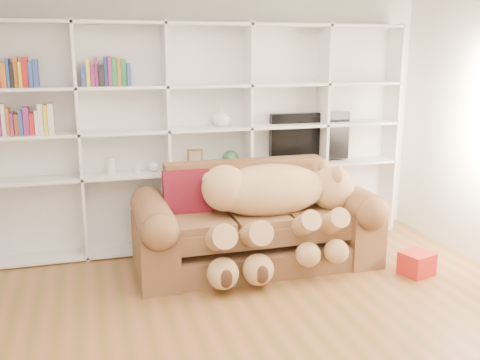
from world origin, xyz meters
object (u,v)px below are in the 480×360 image
object	(u,v)px
gift_box	(417,264)
sofa	(255,227)
tv	(310,138)
teddy_bear	(274,202)

from	to	relation	value
gift_box	sofa	bearing A→B (deg)	152.96
gift_box	tv	size ratio (longest dim) A/B	0.29
sofa	teddy_bear	world-z (taller)	teddy_bear
teddy_bear	gift_box	distance (m)	1.50
sofa	gift_box	size ratio (longest dim) A/B	8.63
teddy_bear	sofa	bearing A→B (deg)	112.86
sofa	tv	bearing A→B (deg)	39.02
tv	teddy_bear	bearing A→B (deg)	-129.67
teddy_bear	gift_box	bearing A→B (deg)	-30.51
sofa	gift_box	xyz separation A→B (m)	(1.41, -0.72, -0.27)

